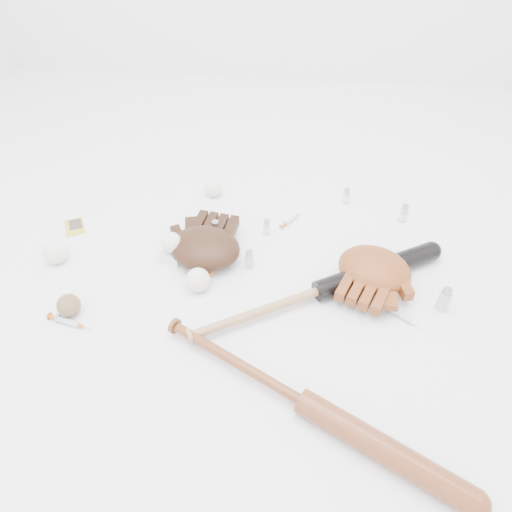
# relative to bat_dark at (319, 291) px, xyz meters

# --- Properties ---
(bat_dark) EXTENTS (0.85, 0.52, 0.07)m
(bat_dark) POSITION_rel_bat_dark_xyz_m (0.00, 0.00, 0.00)
(bat_dark) COLOR black
(bat_dark) RESTS_ON ground
(bat_wood) EXTENTS (0.88, 0.52, 0.07)m
(bat_wood) POSITION_rel_bat_dark_xyz_m (-0.04, -0.40, 0.00)
(bat_wood) COLOR brown
(bat_wood) RESTS_ON ground
(glove_dark) EXTENTS (0.33, 0.33, 0.11)m
(glove_dark) POSITION_rel_bat_dark_xyz_m (-0.39, 0.14, 0.02)
(glove_dark) COLOR black
(glove_dark) RESTS_ON ground
(glove_tan) EXTENTS (0.38, 0.38, 0.10)m
(glove_tan) POSITION_rel_bat_dark_xyz_m (0.18, 0.10, 0.02)
(glove_tan) COLOR brown
(glove_tan) RESTS_ON ground
(trading_card) EXTENTS (0.10, 0.11, 0.01)m
(trading_card) POSITION_rel_bat_dark_xyz_m (-0.91, 0.26, -0.03)
(trading_card) COLOR gold
(trading_card) RESTS_ON ground
(pedestal) EXTENTS (0.09, 0.09, 0.04)m
(pedestal) POSITION_rel_bat_dark_xyz_m (-0.51, 0.14, -0.01)
(pedestal) COLOR white
(pedestal) RESTS_ON ground
(baseball_on_pedestal) EXTENTS (0.07, 0.07, 0.07)m
(baseball_on_pedestal) POSITION_rel_bat_dark_xyz_m (-0.51, 0.14, 0.04)
(baseball_on_pedestal) COLOR white
(baseball_on_pedestal) RESTS_ON pedestal
(baseball_left) EXTENTS (0.08, 0.08, 0.08)m
(baseball_left) POSITION_rel_bat_dark_xyz_m (-0.91, 0.09, 0.01)
(baseball_left) COLOR white
(baseball_left) RESTS_ON ground
(baseball_upper) EXTENTS (0.07, 0.07, 0.07)m
(baseball_upper) POSITION_rel_bat_dark_xyz_m (-0.42, 0.50, 0.00)
(baseball_upper) COLOR white
(baseball_upper) RESTS_ON ground
(baseball_mid) EXTENTS (0.08, 0.08, 0.08)m
(baseball_mid) POSITION_rel_bat_dark_xyz_m (-0.39, 0.00, 0.01)
(baseball_mid) COLOR white
(baseball_mid) RESTS_ON ground
(baseball_aged) EXTENTS (0.07, 0.07, 0.07)m
(baseball_aged) POSITION_rel_bat_dark_xyz_m (-0.78, -0.14, 0.00)
(baseball_aged) COLOR brown
(baseball_aged) RESTS_ON ground
(syringe_0) EXTENTS (0.17, 0.07, 0.02)m
(syringe_0) POSITION_rel_bat_dark_xyz_m (-0.77, -0.18, -0.02)
(syringe_0) COLOR #ADBCC6
(syringe_0) RESTS_ON ground
(syringe_1) EXTENTS (0.14, 0.08, 0.02)m
(syringe_1) POSITION_rel_bat_dark_xyz_m (-0.41, 0.09, -0.03)
(syringe_1) COLOR #ADBCC6
(syringe_1) RESTS_ON ground
(syringe_2) EXTENTS (0.10, 0.12, 0.02)m
(syringe_2) POSITION_rel_bat_dark_xyz_m (-0.11, 0.37, -0.03)
(syringe_2) COLOR #ADBCC6
(syringe_2) RESTS_ON ground
(syringe_3) EXTENTS (0.14, 0.11, 0.02)m
(syringe_3) POSITION_rel_bat_dark_xyz_m (0.26, -0.06, -0.03)
(syringe_3) COLOR #ADBCC6
(syringe_3) RESTS_ON ground
(vial_0) EXTENTS (0.02, 0.02, 0.06)m
(vial_0) POSITION_rel_bat_dark_xyz_m (-0.19, 0.29, -0.00)
(vial_0) COLOR #B5C0C7
(vial_0) RESTS_ON ground
(vial_1) EXTENTS (0.03, 0.03, 0.07)m
(vial_1) POSITION_rel_bat_dark_xyz_m (0.31, 0.41, 0.00)
(vial_1) COLOR #B5C0C7
(vial_1) RESTS_ON ground
(vial_2) EXTENTS (0.03, 0.03, 0.08)m
(vial_2) POSITION_rel_bat_dark_xyz_m (-0.37, 0.25, 0.01)
(vial_2) COLOR #B5C0C7
(vial_2) RESTS_ON ground
(vial_3) EXTENTS (0.04, 0.04, 0.09)m
(vial_3) POSITION_rel_bat_dark_xyz_m (0.39, -0.01, 0.01)
(vial_3) COLOR #B5C0C7
(vial_3) RESTS_ON ground
(vial_4) EXTENTS (0.03, 0.03, 0.07)m
(vial_4) POSITION_rel_bat_dark_xyz_m (-0.24, 0.12, 0.00)
(vial_4) COLOR #B5C0C7
(vial_4) RESTS_ON ground
(vial_5) EXTENTS (0.03, 0.03, 0.07)m
(vial_5) POSITION_rel_bat_dark_xyz_m (0.10, 0.50, -0.00)
(vial_5) COLOR #B5C0C7
(vial_5) RESTS_ON ground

